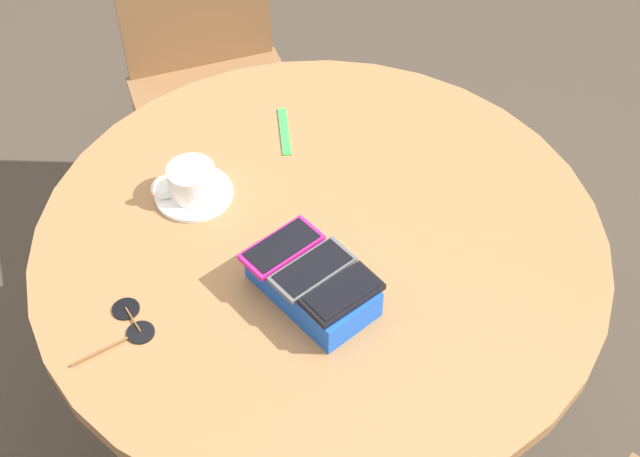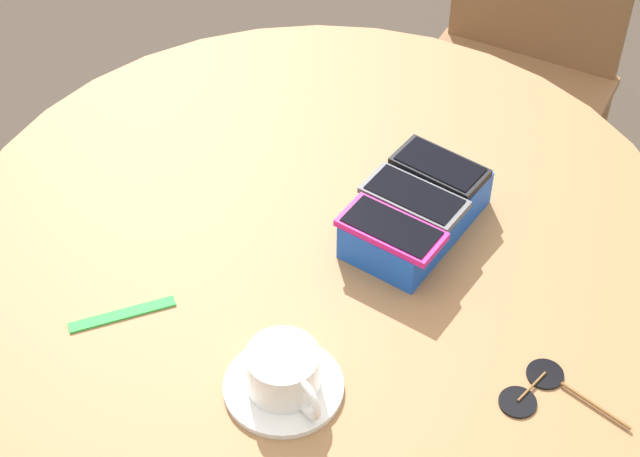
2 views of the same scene
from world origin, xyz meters
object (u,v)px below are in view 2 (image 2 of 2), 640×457
at_px(chair_near_window, 508,94).
at_px(coffee_cup, 284,371).
at_px(phone_box, 416,214).
at_px(lanyard_strap, 122,314).
at_px(saucer, 284,387).
at_px(sunglasses, 538,390).
at_px(phone_black, 440,167).
at_px(phone_gray, 414,197).
at_px(phone_magenta, 391,229).
at_px(round_table, 320,310).

bearing_deg(chair_near_window, coffee_cup, 9.89).
xyz_separation_m(phone_box, lanyard_strap, (0.33, -0.23, -0.03)).
relative_size(saucer, coffee_cup, 1.25).
distance_m(lanyard_strap, sunglasses, 0.51).
bearing_deg(phone_black, saucer, 0.80).
xyz_separation_m(phone_black, saucer, (0.38, 0.01, -0.06)).
bearing_deg(sunglasses, lanyard_strap, -69.81).
xyz_separation_m(saucer, chair_near_window, (-1.05, -0.18, -0.34)).
bearing_deg(coffee_cup, lanyard_strap, -86.11).
bearing_deg(saucer, phone_gray, -178.96).
xyz_separation_m(phone_gray, phone_magenta, (0.07, 0.01, 0.00)).
bearing_deg(phone_box, sunglasses, 58.67).
xyz_separation_m(round_table, coffee_cup, (0.23, 0.10, 0.18)).
distance_m(lanyard_strap, chair_near_window, 1.12).
relative_size(phone_gray, sunglasses, 0.95).
bearing_deg(saucer, sunglasses, 122.62).
relative_size(phone_gray, phone_magenta, 1.02).
distance_m(phone_black, chair_near_window, 0.80).
distance_m(phone_magenta, saucer, 0.25).
bearing_deg(phone_box, phone_gray, -49.02).
bearing_deg(phone_black, phone_magenta, 2.14).
relative_size(phone_box, phone_magenta, 1.56).
bearing_deg(round_table, saucer, 23.34).
relative_size(phone_box, lanyard_strap, 1.57).
bearing_deg(saucer, phone_magenta, -179.95).
xyz_separation_m(phone_black, coffee_cup, (0.38, 0.01, -0.02)).
height_order(coffee_cup, lanyard_strap, coffee_cup).
bearing_deg(phone_black, lanyard_strap, -29.74).
distance_m(phone_magenta, coffee_cup, 0.24).
distance_m(phone_gray, chair_near_window, 0.86).
xyz_separation_m(coffee_cup, chair_near_window, (-1.05, -0.18, -0.37)).
bearing_deg(chair_near_window, sunglasses, 25.71).
bearing_deg(phone_gray, lanyard_strap, -34.59).
bearing_deg(round_table, sunglasses, 79.01).
height_order(phone_box, saucer, phone_box).
height_order(lanyard_strap, sunglasses, sunglasses).
distance_m(phone_gray, phone_magenta, 0.07).
distance_m(phone_magenta, lanyard_strap, 0.35).
bearing_deg(phone_black, coffee_cup, 1.20).
distance_m(round_table, sunglasses, 0.38).
distance_m(phone_black, coffee_cup, 0.38).
height_order(round_table, phone_black, phone_black).
height_order(phone_gray, saucer, phone_gray).
relative_size(coffee_cup, chair_near_window, 0.13).
distance_m(phone_magenta, chair_near_window, 0.92).
bearing_deg(chair_near_window, round_table, 5.75).
bearing_deg(phone_gray, chair_near_window, -166.72).
bearing_deg(phone_magenta, lanyard_strap, -41.71).
bearing_deg(round_table, lanyard_strap, -28.58).
height_order(phone_box, sunglasses, phone_box).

